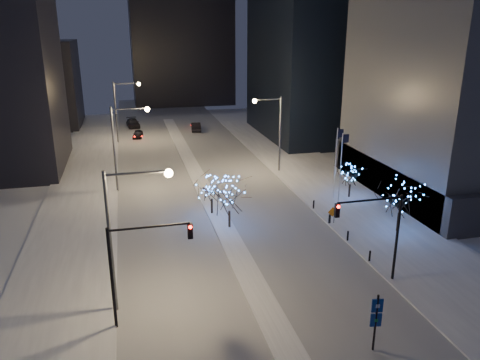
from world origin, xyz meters
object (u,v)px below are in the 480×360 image
object	(u,v)px
street_lamp_w_far	(122,103)
car_near	(138,134)
construction_sign	(333,213)
street_lamp_w_mid	(123,137)
holiday_tree_plaza_far	(351,175)
wayfinding_sign	(376,317)
traffic_signal_east	(379,225)
car_far	(133,123)
traffic_signal_west	(136,258)
car_mid	(196,127)
street_lamp_w_near	(125,221)
holiday_tree_median_near	(229,195)
holiday_tree_median_far	(211,188)
street_lamp_east	(274,124)
holiday_tree_plaza_near	(401,198)

from	to	relation	value
street_lamp_w_far	car_near	distance (m)	6.82
construction_sign	street_lamp_w_mid	bearing A→B (deg)	137.99
holiday_tree_plaza_far	wayfinding_sign	size ratio (longest dim) A/B	1.04
traffic_signal_east	car_far	distance (m)	65.34
traffic_signal_west	car_mid	xyz separation A→B (m)	(12.47, 57.96, -3.96)
street_lamp_w_near	holiday_tree_median_near	xyz separation A→B (m)	(9.44, 11.47, -3.08)
wayfinding_sign	holiday_tree_median_far	bearing A→B (deg)	113.05
traffic_signal_west	car_near	xyz separation A→B (m)	(1.79, 54.68, -4.10)
car_near	car_far	world-z (taller)	car_far
street_lamp_east	holiday_tree_plaza_far	xyz separation A→B (m)	(5.39, -11.61, -3.71)
street_lamp_w_far	car_mid	bearing A→B (deg)	24.67
street_lamp_east	car_mid	distance (m)	29.16
holiday_tree_median_near	holiday_tree_plaza_near	size ratio (longest dim) A/B	1.16
street_lamp_w_near	street_lamp_w_mid	bearing A→B (deg)	90.00
street_lamp_w_near	street_lamp_east	xyz separation A→B (m)	(19.02, 28.00, -0.05)
street_lamp_w_mid	car_far	bearing A→B (deg)	87.34
holiday_tree_median_near	car_mid	bearing A→B (deg)	85.47
holiday_tree_plaza_far	street_lamp_east	bearing A→B (deg)	114.92
street_lamp_east	wayfinding_sign	size ratio (longest dim) A/B	2.64
car_mid	wayfinding_sign	world-z (taller)	wayfinding_sign
holiday_tree_median_near	wayfinding_sign	distance (m)	20.01
street_lamp_w_far	car_far	distance (m)	13.57
holiday_tree_plaza_near	construction_sign	xyz separation A→B (m)	(-5.20, 3.16, -2.23)
traffic_signal_east	holiday_tree_plaza_far	world-z (taller)	traffic_signal_east
holiday_tree_median_near	wayfinding_sign	world-z (taller)	holiday_tree_median_near
car_near	holiday_tree_median_near	distance (m)	41.92
street_lamp_east	holiday_tree_plaza_far	world-z (taller)	street_lamp_east
street_lamp_w_near	holiday_tree_plaza_near	xyz separation A→B (m)	(24.62, 6.79, -3.09)
holiday_tree_median_far	holiday_tree_plaza_near	world-z (taller)	holiday_tree_plaza_near
street_lamp_w_near	car_far	distance (m)	62.47
street_lamp_w_far	car_mid	xyz separation A→B (m)	(12.96, 5.96, -5.70)
wayfinding_sign	car_far	bearing A→B (deg)	109.64
holiday_tree_plaza_near	car_mid	bearing A→B (deg)	103.34
car_near	construction_sign	world-z (taller)	construction_sign
street_lamp_w_near	holiday_tree_median_near	world-z (taller)	street_lamp_w_near
holiday_tree_plaza_near	street_lamp_w_mid	bearing A→B (deg)	143.52
street_lamp_w_far	street_lamp_east	xyz separation A→B (m)	(19.02, -22.00, -0.05)
holiday_tree_median_far	car_mid	bearing A→B (deg)	83.64
street_lamp_w_near	holiday_tree_plaza_far	world-z (taller)	street_lamp_w_near
holiday_tree_plaza_far	car_mid	bearing A→B (deg)	106.14
holiday_tree_plaza_near	traffic_signal_west	bearing A→B (deg)	-159.96
car_near	holiday_tree_plaza_far	distance (m)	42.55
traffic_signal_east	wayfinding_sign	size ratio (longest dim) A/B	1.85
holiday_tree_median_near	wayfinding_sign	size ratio (longest dim) A/B	1.53
street_lamp_east	traffic_signal_west	xyz separation A→B (m)	(-18.52, -30.00, -1.69)
car_mid	holiday_tree_median_near	xyz separation A→B (m)	(-3.53, -44.49, 2.62)
traffic_signal_west	car_mid	size ratio (longest dim) A/B	1.44
car_mid	street_lamp_w_far	bearing A→B (deg)	30.31
holiday_tree_median_near	holiday_tree_plaza_far	world-z (taller)	holiday_tree_median_near
street_lamp_w_far	holiday_tree_plaza_near	size ratio (longest dim) A/B	1.99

